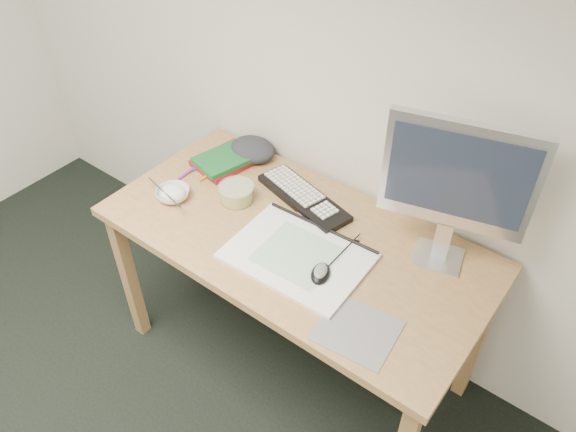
# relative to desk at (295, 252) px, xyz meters

# --- Properties ---
(desk) EXTENTS (1.40, 0.70, 0.75)m
(desk) POSITION_rel_desk_xyz_m (0.00, 0.00, 0.00)
(desk) COLOR tan
(desk) RESTS_ON ground
(mousepad) EXTENTS (0.25, 0.23, 0.00)m
(mousepad) POSITION_rel_desk_xyz_m (0.40, -0.22, 0.08)
(mousepad) COLOR slate
(mousepad) RESTS_ON desk
(sketchpad) EXTENTS (0.48, 0.35, 0.01)m
(sketchpad) POSITION_rel_desk_xyz_m (0.07, -0.08, 0.09)
(sketchpad) COLOR white
(sketchpad) RESTS_ON desk
(keyboard) EXTENTS (0.43, 0.23, 0.02)m
(keyboard) POSITION_rel_desk_xyz_m (-0.09, 0.18, 0.09)
(keyboard) COLOR black
(keyboard) RESTS_ON desk
(monitor) EXTENTS (0.45, 0.18, 0.54)m
(monitor) POSITION_rel_desk_xyz_m (0.45, 0.21, 0.42)
(monitor) COLOR silver
(monitor) RESTS_ON desk
(mouse) EXTENTS (0.09, 0.11, 0.03)m
(mouse) POSITION_rel_desk_xyz_m (0.19, -0.11, 0.11)
(mouse) COLOR black
(mouse) RESTS_ON sketchpad
(rice_bowl) EXTENTS (0.16, 0.16, 0.04)m
(rice_bowl) POSITION_rel_desk_xyz_m (-0.49, -0.12, 0.10)
(rice_bowl) COLOR white
(rice_bowl) RESTS_ON desk
(chopsticks) EXTENTS (0.24, 0.07, 0.02)m
(chopsticks) POSITION_rel_desk_xyz_m (-0.50, -0.15, 0.13)
(chopsticks) COLOR silver
(chopsticks) RESTS_ON rice_bowl
(fruit_tub) EXTENTS (0.17, 0.17, 0.07)m
(fruit_tub) POSITION_rel_desk_xyz_m (-0.29, 0.02, 0.12)
(fruit_tub) COLOR #E4BD50
(fruit_tub) RESTS_ON desk
(book_red) EXTENTS (0.22, 0.27, 0.02)m
(book_red) POSITION_rel_desk_xyz_m (-0.49, 0.17, 0.09)
(book_red) COLOR maroon
(book_red) RESTS_ON desk
(book_green) EXTENTS (0.21, 0.26, 0.02)m
(book_green) POSITION_rel_desk_xyz_m (-0.48, 0.16, 0.12)
(book_green) COLOR #175C27
(book_green) RESTS_ON book_red
(cloth_lump) EXTENTS (0.20, 0.18, 0.07)m
(cloth_lump) POSITION_rel_desk_xyz_m (-0.43, 0.28, 0.12)
(cloth_lump) COLOR #26282E
(cloth_lump) RESTS_ON desk
(pencil_pink) EXTENTS (0.19, 0.09, 0.01)m
(pencil_pink) POSITION_rel_desk_xyz_m (-0.02, 0.09, 0.09)
(pencil_pink) COLOR pink
(pencil_pink) RESTS_ON desk
(pencil_tan) EXTENTS (0.12, 0.12, 0.01)m
(pencil_tan) POSITION_rel_desk_xyz_m (0.03, 0.09, 0.09)
(pencil_tan) COLOR tan
(pencil_tan) RESTS_ON desk
(pencil_black) EXTENTS (0.17, 0.08, 0.01)m
(pencil_black) POSITION_rel_desk_xyz_m (0.12, 0.07, 0.09)
(pencil_black) COLOR black
(pencil_black) RESTS_ON desk
(marker_blue) EXTENTS (0.05, 0.11, 0.01)m
(marker_blue) POSITION_rel_desk_xyz_m (-0.54, 0.10, 0.09)
(marker_blue) COLOR #1D42A2
(marker_blue) RESTS_ON desk
(marker_orange) EXTENTS (0.03, 0.14, 0.01)m
(marker_orange) POSITION_rel_desk_xyz_m (-0.48, 0.09, 0.09)
(marker_orange) COLOR orange
(marker_orange) RESTS_ON desk
(marker_purple) EXTENTS (0.01, 0.12, 0.01)m
(marker_purple) POSITION_rel_desk_xyz_m (-0.56, 0.04, 0.09)
(marker_purple) COLOR purple
(marker_purple) RESTS_ON desk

